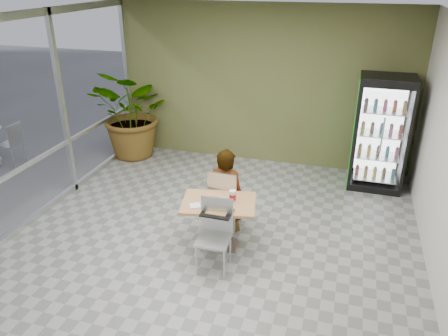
% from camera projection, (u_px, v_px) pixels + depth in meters
% --- Properties ---
extents(ground, '(7.00, 7.00, 0.00)m').
position_uv_depth(ground, '(208.00, 251.00, 6.35)').
color(ground, gray).
rests_on(ground, ground).
extents(room_envelope, '(6.00, 7.00, 3.20)m').
position_uv_depth(room_envelope, '(206.00, 149.00, 5.69)').
color(room_envelope, silver).
rests_on(room_envelope, ground).
extents(storefront_frame, '(0.10, 7.00, 3.20)m').
position_uv_depth(storefront_frame, '(15.00, 128.00, 6.46)').
color(storefront_frame, silver).
rests_on(storefront_frame, ground).
extents(dining_table, '(1.14, 0.90, 0.75)m').
position_uv_depth(dining_table, '(219.00, 215.00, 6.23)').
color(dining_table, tan).
rests_on(dining_table, ground).
extents(chair_far, '(0.47, 0.47, 1.02)m').
position_uv_depth(chair_far, '(224.00, 196.00, 6.65)').
color(chair_far, silver).
rests_on(chair_far, ground).
extents(chair_near, '(0.46, 0.47, 0.99)m').
position_uv_depth(chair_near, '(215.00, 228.00, 5.83)').
color(chair_near, silver).
rests_on(chair_near, ground).
extents(seated_woman, '(0.62, 0.41, 1.63)m').
position_uv_depth(seated_woman, '(226.00, 198.00, 6.73)').
color(seated_woman, black).
rests_on(seated_woman, ground).
extents(pizza_plate, '(0.34, 0.26, 0.03)m').
position_uv_depth(pizza_plate, '(220.00, 201.00, 6.13)').
color(pizza_plate, white).
rests_on(pizza_plate, dining_table).
extents(soda_cup, '(0.10, 0.10, 0.17)m').
position_uv_depth(soda_cup, '(233.00, 196.00, 6.12)').
color(soda_cup, white).
rests_on(soda_cup, dining_table).
extents(napkin_stack, '(0.19, 0.19, 0.02)m').
position_uv_depth(napkin_stack, '(195.00, 206.00, 6.02)').
color(napkin_stack, white).
rests_on(napkin_stack, dining_table).
extents(cafeteria_tray, '(0.41, 0.30, 0.02)m').
position_uv_depth(cafeteria_tray, '(217.00, 213.00, 5.84)').
color(cafeteria_tray, black).
rests_on(cafeteria_tray, dining_table).
extents(beverage_fridge, '(0.96, 0.74, 2.09)m').
position_uv_depth(beverage_fridge, '(380.00, 134.00, 7.85)').
color(beverage_fridge, black).
rests_on(beverage_fridge, ground).
extents(potted_plant, '(2.17, 2.05, 1.92)m').
position_uv_depth(potted_plant, '(134.00, 114.00, 9.20)').
color(potted_plant, '#2D6126').
rests_on(potted_plant, ground).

